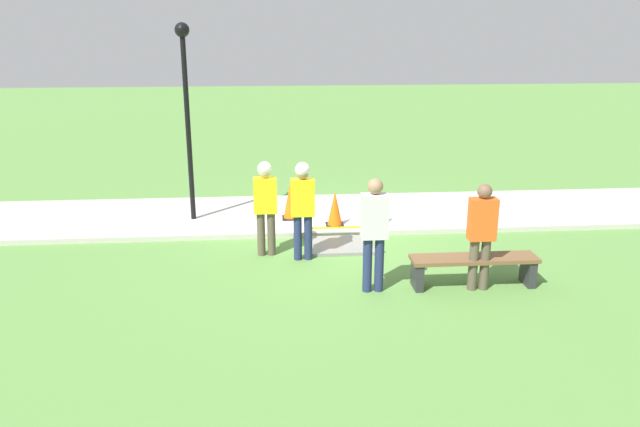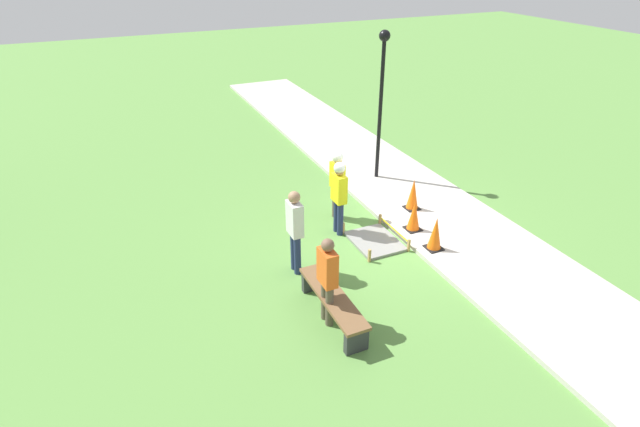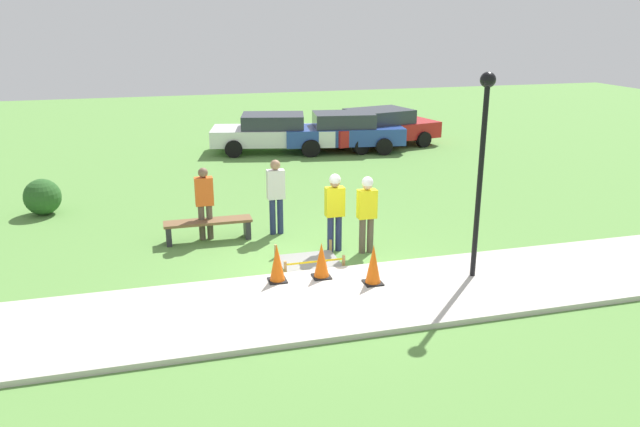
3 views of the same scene
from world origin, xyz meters
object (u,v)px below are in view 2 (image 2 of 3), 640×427
object	(u,v)px
traffic_cone_far_patch	(414,216)
bystander_in_orange_shirt	(327,277)
worker_assistant	(337,180)
worker_supervisor	(339,192)
park_bench	(333,302)
traffic_cone_near_patch	(435,234)
traffic_cone_sidewalk_edge	(413,194)
lamppost_near	(382,85)
bystander_in_gray_shirt	(295,227)

from	to	relation	value
traffic_cone_far_patch	bystander_in_orange_shirt	size ratio (longest dim) A/B	0.42
bystander_in_orange_shirt	worker_assistant	bearing A→B (deg)	-28.47
worker_supervisor	park_bench	bearing A→B (deg)	151.97
traffic_cone_near_patch	park_bench	bearing A→B (deg)	109.45
traffic_cone_near_patch	traffic_cone_far_patch	bearing A→B (deg)	-2.66
traffic_cone_sidewalk_edge	lamppost_near	size ratio (longest dim) A/B	0.20
bystander_in_orange_shirt	traffic_cone_sidewalk_edge	bearing A→B (deg)	-52.24
park_bench	worker_assistant	xyz separation A→B (m)	(3.20, -1.63, 0.64)
traffic_cone_near_patch	worker_supervisor	xyz separation A→B (m)	(1.56, 1.48, 0.55)
traffic_cone_near_patch	bystander_in_gray_shirt	world-z (taller)	bystander_in_gray_shirt
worker_supervisor	worker_assistant	xyz separation A→B (m)	(0.63, -0.27, -0.03)
park_bench	lamppost_near	bearing A→B (deg)	-37.32
traffic_cone_far_patch	bystander_in_orange_shirt	world-z (taller)	bystander_in_orange_shirt
traffic_cone_near_patch	lamppost_near	bearing A→B (deg)	-11.10
traffic_cone_near_patch	worker_assistant	xyz separation A→B (m)	(2.19, 1.22, 0.53)
traffic_cone_near_patch	lamppost_near	xyz separation A→B (m)	(3.68, -0.72, 2.16)
traffic_cone_far_patch	lamppost_near	world-z (taller)	lamppost_near
traffic_cone_sidewalk_edge	worker_assistant	xyz separation A→B (m)	(0.49, 1.79, 0.51)
traffic_cone_far_patch	traffic_cone_sidewalk_edge	distance (m)	1.00
lamppost_near	worker_supervisor	bearing A→B (deg)	133.85
traffic_cone_sidewalk_edge	worker_assistant	bearing A→B (deg)	74.68
traffic_cone_near_patch	traffic_cone_far_patch	xyz separation A→B (m)	(0.85, -0.04, -0.02)
lamppost_near	traffic_cone_far_patch	bearing A→B (deg)	166.43
traffic_cone_far_patch	park_bench	world-z (taller)	traffic_cone_far_patch
traffic_cone_sidewalk_edge	bystander_in_gray_shirt	world-z (taller)	bystander_in_gray_shirt
park_bench	lamppost_near	world-z (taller)	lamppost_near
traffic_cone_far_patch	traffic_cone_sidewalk_edge	xyz separation A→B (m)	(0.85, -0.53, 0.03)
traffic_cone_sidewalk_edge	lamppost_near	xyz separation A→B (m)	(1.98, -0.15, 2.14)
worker_assistant	lamppost_near	xyz separation A→B (m)	(1.49, -1.94, 1.63)
worker_assistant	bystander_in_orange_shirt	bearing A→B (deg)	151.53
traffic_cone_sidewalk_edge	traffic_cone_far_patch	bearing A→B (deg)	147.96
bystander_in_gray_shirt	lamppost_near	world-z (taller)	lamppost_near
traffic_cone_near_patch	worker_assistant	size ratio (longest dim) A/B	0.44
traffic_cone_far_patch	traffic_cone_sidewalk_edge	bearing A→B (deg)	-32.04
lamppost_near	bystander_in_gray_shirt	bearing A→B (deg)	130.59
worker_assistant	lamppost_near	size ratio (longest dim) A/B	0.44
traffic_cone_far_patch	traffic_cone_sidewalk_edge	size ratio (longest dim) A/B	0.91
bystander_in_orange_shirt	traffic_cone_far_patch	bearing A→B (deg)	-57.82
worker_assistant	park_bench	bearing A→B (deg)	152.95
bystander_in_gray_shirt	bystander_in_orange_shirt	bearing A→B (deg)	177.58
bystander_in_gray_shirt	worker_assistant	bearing A→B (deg)	-46.19
traffic_cone_far_patch	bystander_in_orange_shirt	distance (m)	3.59
worker_assistant	traffic_cone_far_patch	bearing A→B (deg)	-136.83
traffic_cone_sidewalk_edge	lamppost_near	world-z (taller)	lamppost_near
traffic_cone_near_patch	park_bench	xyz separation A→B (m)	(-1.01, 2.85, -0.11)
bystander_in_orange_shirt	traffic_cone_near_patch	bearing A→B (deg)	-70.63
traffic_cone_far_patch	worker_assistant	distance (m)	1.92
park_bench	bystander_in_gray_shirt	distance (m)	1.71
traffic_cone_near_patch	bystander_in_gray_shirt	xyz separation A→B (m)	(0.57, 2.90, 0.54)
traffic_cone_near_patch	traffic_cone_sidewalk_edge	xyz separation A→B (m)	(1.70, -0.57, 0.01)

